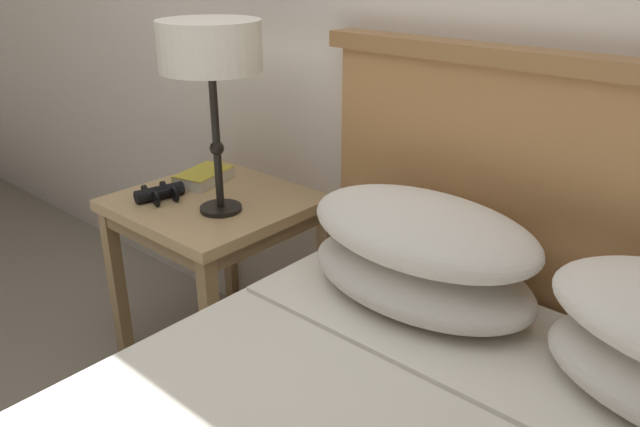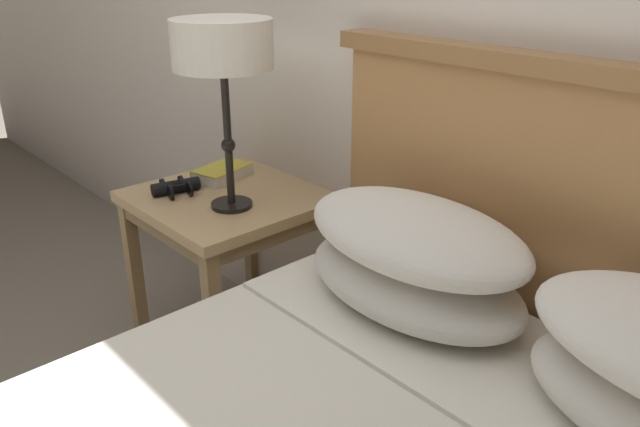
{
  "view_description": "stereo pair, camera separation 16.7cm",
  "coord_description": "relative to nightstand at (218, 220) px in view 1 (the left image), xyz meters",
  "views": [
    {
      "loc": [
        1.0,
        -0.43,
        1.38
      ],
      "look_at": [
        -0.02,
        0.71,
        0.72
      ],
      "focal_mm": 35.0,
      "sensor_mm": 36.0,
      "label": 1
    },
    {
      "loc": [
        1.11,
        -0.32,
        1.38
      ],
      "look_at": [
        -0.02,
        0.71,
        0.72
      ],
      "focal_mm": 35.0,
      "sensor_mm": 36.0,
      "label": 2
    }
  ],
  "objects": [
    {
      "name": "nightstand",
      "position": [
        0.0,
        0.0,
        0.0
      ],
      "size": [
        0.58,
        0.58,
        0.62
      ],
      "color": "tan",
      "rests_on": "ground_plane"
    },
    {
      "name": "table_lamp",
      "position": [
        0.1,
        -0.06,
        0.57
      ],
      "size": [
        0.29,
        0.29,
        0.57
      ],
      "color": "black",
      "rests_on": "nightstand"
    },
    {
      "name": "book_on_nightstand",
      "position": [
        -0.14,
        0.06,
        0.1
      ],
      "size": [
        0.17,
        0.22,
        0.04
      ],
      "color": "silver",
      "rests_on": "nightstand"
    },
    {
      "name": "binoculars_pair",
      "position": [
        -0.12,
        -0.13,
        0.11
      ],
      "size": [
        0.15,
        0.16,
        0.05
      ],
      "color": "black",
      "rests_on": "nightstand"
    }
  ]
}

